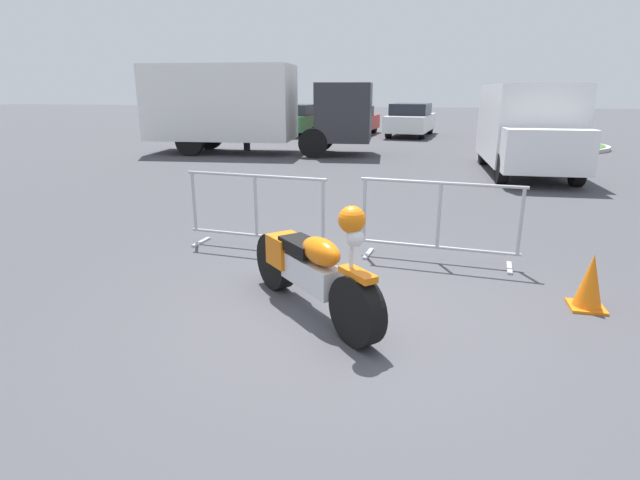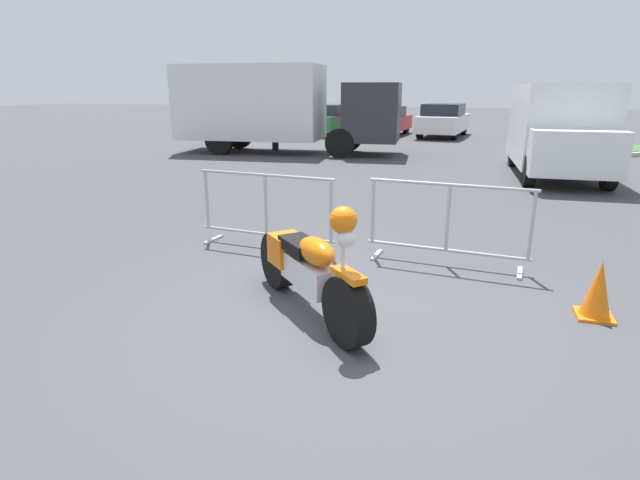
# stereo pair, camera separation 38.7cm
# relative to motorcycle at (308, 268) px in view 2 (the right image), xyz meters

# --- Properties ---
(ground_plane) EXTENTS (120.00, 120.00, 0.00)m
(ground_plane) POSITION_rel_motorcycle_xyz_m (0.40, -0.14, -0.47)
(ground_plane) COLOR #424247
(motorcycle) EXTENTS (1.67, 1.69, 1.24)m
(motorcycle) POSITION_rel_motorcycle_xyz_m (0.00, 0.00, 0.00)
(motorcycle) COLOR black
(motorcycle) RESTS_ON ground
(crowd_barrier_near) EXTENTS (2.06, 0.62, 1.07)m
(crowd_barrier_near) POSITION_rel_motorcycle_xyz_m (-1.24, 1.87, 0.08)
(crowd_barrier_near) COLOR #9EA0A5
(crowd_barrier_near) RESTS_ON ground
(crowd_barrier_far) EXTENTS (2.06, 0.62, 1.07)m
(crowd_barrier_far) POSITION_rel_motorcycle_xyz_m (1.24, 1.87, 0.08)
(crowd_barrier_far) COLOR #9EA0A5
(crowd_barrier_far) RESTS_ON ground
(box_truck) EXTENTS (7.87, 2.92, 2.98)m
(box_truck) POSITION_rel_motorcycle_xyz_m (-5.28, 12.31, 1.16)
(box_truck) COLOR white
(box_truck) RESTS_ON ground
(delivery_van) EXTENTS (2.16, 5.07, 2.31)m
(delivery_van) POSITION_rel_motorcycle_xyz_m (3.52, 9.87, 0.77)
(delivery_van) COLOR white
(delivery_van) RESTS_ON ground
(parked_car_maroon) EXTENTS (2.12, 4.28, 1.40)m
(parked_car_maroon) POSITION_rel_motorcycle_xyz_m (-10.88, 20.21, 0.24)
(parked_car_maroon) COLOR maroon
(parked_car_maroon) RESTS_ON ground
(parked_car_tan) EXTENTS (2.08, 4.20, 1.37)m
(parked_car_tan) POSITION_rel_motorcycle_xyz_m (-8.16, 19.72, 0.22)
(parked_car_tan) COLOR tan
(parked_car_tan) RESTS_ON ground
(parked_car_green) EXTENTS (2.20, 4.45, 1.45)m
(parked_car_green) POSITION_rel_motorcycle_xyz_m (-5.44, 19.89, 0.26)
(parked_car_green) COLOR #236B38
(parked_car_green) RESTS_ON ground
(parked_car_red) EXTENTS (2.08, 4.20, 1.37)m
(parked_car_red) POSITION_rel_motorcycle_xyz_m (-2.72, 20.25, 0.22)
(parked_car_red) COLOR #B21E19
(parked_car_red) RESTS_ON ground
(parked_car_white) EXTENTS (2.31, 4.66, 1.52)m
(parked_car_white) POSITION_rel_motorcycle_xyz_m (-0.00, 20.26, 0.30)
(parked_car_white) COLOR white
(parked_car_white) RESTS_ON ground
(pedestrian) EXTENTS (0.48, 0.48, 1.69)m
(pedestrian) POSITION_rel_motorcycle_xyz_m (-5.58, 12.98, 0.45)
(pedestrian) COLOR #262838
(pedestrian) RESTS_ON ground
(planter_island) EXTENTS (4.33, 4.33, 1.05)m
(planter_island) POSITION_rel_motorcycle_xyz_m (5.29, 16.42, -0.26)
(planter_island) COLOR #ADA89E
(planter_island) RESTS_ON ground
(traffic_cone) EXTENTS (0.34, 0.34, 0.59)m
(traffic_cone) POSITION_rel_motorcycle_xyz_m (2.77, 0.71, -0.19)
(traffic_cone) COLOR orange
(traffic_cone) RESTS_ON ground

